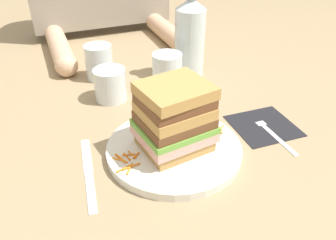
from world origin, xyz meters
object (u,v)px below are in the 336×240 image
(main_plate, at_px, (174,149))
(fork, at_px, (270,130))
(sandwich, at_px, (174,118))
(juice_glass, at_px, (167,75))
(water_bottle, at_px, (190,38))
(empty_tumbler_0, at_px, (110,85))
(knife, at_px, (89,174))
(empty_tumbler_1, at_px, (99,62))
(napkin_dark, at_px, (263,125))

(main_plate, xyz_separation_m, fork, (0.21, -0.01, -0.00))
(sandwich, distance_m, juice_glass, 0.25)
(water_bottle, height_order, empty_tumbler_0, water_bottle)
(knife, bearing_deg, water_bottle, 41.44)
(water_bottle, bearing_deg, sandwich, -119.86)
(juice_glass, bearing_deg, empty_tumbler_0, 175.71)
(water_bottle, relative_size, empty_tumbler_1, 2.73)
(main_plate, relative_size, napkin_dark, 1.99)
(juice_glass, height_order, empty_tumbler_1, juice_glass)
(knife, xyz_separation_m, empty_tumbler_0, (0.11, 0.25, 0.04))
(napkin_dark, bearing_deg, water_bottle, 99.20)
(main_plate, bearing_deg, empty_tumbler_0, 103.30)
(fork, bearing_deg, napkin_dark, 89.24)
(main_plate, bearing_deg, napkin_dark, 2.91)
(napkin_dark, bearing_deg, knife, -178.15)
(juice_glass, relative_size, empty_tumbler_0, 1.26)
(napkin_dark, relative_size, fork, 0.78)
(knife, distance_m, empty_tumbler_1, 0.39)
(water_bottle, height_order, empty_tumbler_1, water_bottle)
(knife, bearing_deg, napkin_dark, 1.85)
(water_bottle, xyz_separation_m, empty_tumbler_0, (-0.23, -0.04, -0.07))
(water_bottle, bearing_deg, knife, -138.56)
(water_bottle, bearing_deg, fork, -81.52)
(fork, relative_size, water_bottle, 0.66)
(sandwich, distance_m, fork, 0.23)
(water_bottle, bearing_deg, empty_tumbler_1, 160.26)
(main_plate, relative_size, sandwich, 1.80)
(water_bottle, bearing_deg, juice_glass, -147.80)
(main_plate, bearing_deg, empty_tumbler_1, 98.76)
(main_plate, height_order, empty_tumbler_0, empty_tumbler_0)
(empty_tumbler_1, bearing_deg, sandwich, -81.22)
(sandwich, bearing_deg, water_bottle, 60.14)
(fork, relative_size, juice_glass, 1.71)
(empty_tumbler_0, bearing_deg, fork, -43.79)
(sandwich, bearing_deg, fork, -3.12)
(napkin_dark, bearing_deg, main_plate, -177.09)
(knife, relative_size, water_bottle, 0.80)
(juice_glass, distance_m, empty_tumbler_0, 0.14)
(fork, height_order, knife, fork)
(sandwich, bearing_deg, empty_tumbler_0, 103.34)
(sandwich, relative_size, empty_tumbler_1, 1.56)
(sandwich, relative_size, empty_tumbler_0, 1.85)
(knife, height_order, empty_tumbler_0, empty_tumbler_0)
(napkin_dark, distance_m, fork, 0.02)
(napkin_dark, xyz_separation_m, juice_glass, (-0.13, 0.23, 0.04))
(sandwich, xyz_separation_m, fork, (0.21, -0.01, -0.07))
(empty_tumbler_0, relative_size, empty_tumbler_1, 0.84)
(main_plate, bearing_deg, knife, -179.54)
(empty_tumbler_1, bearing_deg, fork, -54.87)
(knife, bearing_deg, fork, -1.54)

